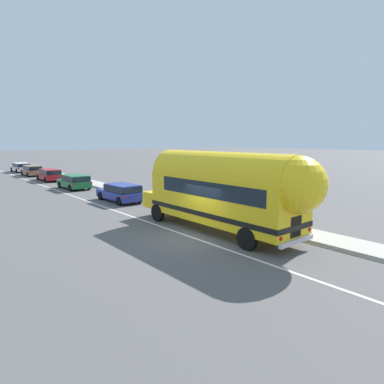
{
  "coord_description": "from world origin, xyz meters",
  "views": [
    {
      "loc": [
        -10.05,
        -11.89,
        4.7
      ],
      "look_at": [
        1.56,
        2.05,
        1.86
      ],
      "focal_mm": 31.16,
      "sensor_mm": 36.0,
      "label": 1
    }
  ],
  "objects_px": {
    "car_fourth": "(32,170)",
    "car_second": "(75,181)",
    "car_fifth": "(21,167)",
    "car_lead": "(121,192)",
    "car_third": "(49,174)",
    "painted_bus": "(226,188)"
  },
  "relations": [
    {
      "from": "car_fourth",
      "to": "car_second",
      "type": "bearing_deg",
      "value": -90.46
    },
    {
      "from": "car_second",
      "to": "car_fifth",
      "type": "distance_m",
      "value": 22.08
    },
    {
      "from": "car_lead",
      "to": "car_third",
      "type": "relative_size",
      "value": 0.93
    },
    {
      "from": "car_fourth",
      "to": "car_fifth",
      "type": "xyz_separation_m",
      "value": [
        0.16,
        6.52,
        0.0
      ]
    },
    {
      "from": "car_lead",
      "to": "painted_bus",
      "type": "bearing_deg",
      "value": -90.71
    },
    {
      "from": "car_lead",
      "to": "car_third",
      "type": "height_order",
      "value": "same"
    },
    {
      "from": "painted_bus",
      "to": "car_fourth",
      "type": "bearing_deg",
      "value": 89.94
    },
    {
      "from": "car_third",
      "to": "car_fourth",
      "type": "xyz_separation_m",
      "value": [
        -0.04,
        7.24,
        0.01
      ]
    },
    {
      "from": "car_lead",
      "to": "car_fourth",
      "type": "xyz_separation_m",
      "value": [
        -0.11,
        24.49,
        0.01
      ]
    },
    {
      "from": "car_second",
      "to": "car_lead",
      "type": "bearing_deg",
      "value": -88.52
    },
    {
      "from": "car_third",
      "to": "car_fourth",
      "type": "relative_size",
      "value": 1.03
    },
    {
      "from": "car_fourth",
      "to": "car_fifth",
      "type": "height_order",
      "value": "same"
    },
    {
      "from": "car_lead",
      "to": "car_second",
      "type": "distance_m",
      "value": 8.94
    },
    {
      "from": "car_second",
      "to": "car_third",
      "type": "distance_m",
      "value": 8.31
    },
    {
      "from": "painted_bus",
      "to": "car_third",
      "type": "height_order",
      "value": "painted_bus"
    },
    {
      "from": "car_third",
      "to": "car_fifth",
      "type": "bearing_deg",
      "value": 89.49
    },
    {
      "from": "painted_bus",
      "to": "car_fourth",
      "type": "relative_size",
      "value": 2.45
    },
    {
      "from": "car_third",
      "to": "car_fourth",
      "type": "bearing_deg",
      "value": 90.28
    },
    {
      "from": "painted_bus",
      "to": "car_fifth",
      "type": "height_order",
      "value": "painted_bus"
    },
    {
      "from": "car_third",
      "to": "car_fifth",
      "type": "distance_m",
      "value": 13.77
    },
    {
      "from": "painted_bus",
      "to": "car_third",
      "type": "distance_m",
      "value": 28.63
    },
    {
      "from": "painted_bus",
      "to": "car_fourth",
      "type": "height_order",
      "value": "painted_bus"
    }
  ]
}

